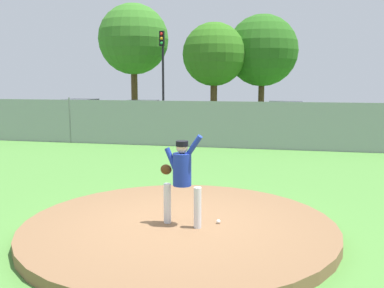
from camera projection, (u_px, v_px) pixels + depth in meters
ground_plane at (226, 168)px, 13.52m from camera, size 80.00×80.00×0.00m
asphalt_strip at (250, 135)px, 21.73m from camera, size 44.00×7.00×0.01m
pitchers_mound at (179, 227)px, 7.72m from camera, size 5.58×5.58×0.20m
pitcher_youth at (181, 174)px, 7.41m from camera, size 0.77×0.32×1.61m
baseball at (218, 221)px, 7.62m from camera, size 0.07×0.07×0.07m
chainlink_fence at (240, 125)px, 17.25m from camera, size 37.42×0.07×1.99m
parked_car_slate at (285, 120)px, 21.16m from camera, size 1.86×4.53×1.68m
parked_car_white at (139, 117)px, 23.24m from camera, size 2.08×4.55×1.64m
parked_car_red at (77, 115)px, 23.99m from camera, size 1.81×4.49×1.68m
traffic_light_near at (163, 62)px, 26.31m from camera, size 0.28×0.46×5.68m
tree_broad_right at (133, 40)px, 31.94m from camera, size 5.20×5.20×8.36m
tree_leaning_west at (214, 55)px, 29.19m from camera, size 4.29×4.29×6.63m
tree_tall_centre at (262, 51)px, 30.40m from camera, size 5.03×5.03×7.34m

